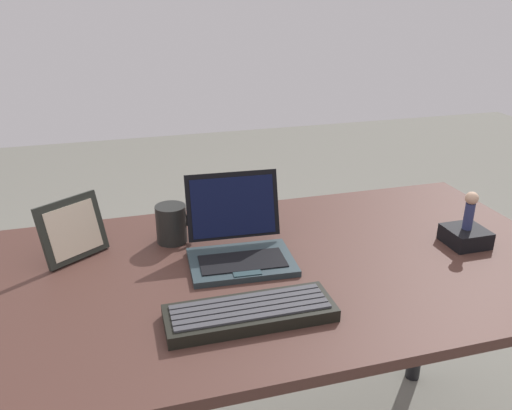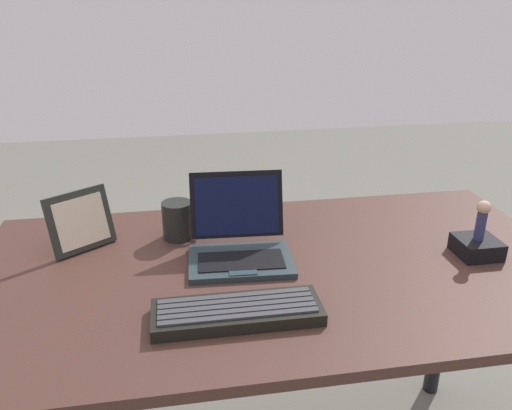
# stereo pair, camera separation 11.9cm
# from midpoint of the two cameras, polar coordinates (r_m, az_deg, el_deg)

# --- Properties ---
(desk) EXTENTS (1.40, 0.76, 0.75)m
(desk) POSITION_cam_midpoint_polar(r_m,az_deg,el_deg) (1.29, 5.09, -10.49)
(desk) COLOR #442922
(desk) RESTS_ON ground
(laptop_front) EXTENTS (0.25, 0.23, 0.19)m
(laptop_front) POSITION_cam_midpoint_polar(r_m,az_deg,el_deg) (1.25, 0.93, -4.24)
(laptop_front) COLOR #27343A
(laptop_front) RESTS_ON desk
(external_keyboard) EXTENTS (0.33, 0.12, 0.03)m
(external_keyboard) POSITION_cam_midpoint_polar(r_m,az_deg,el_deg) (1.05, 1.26, -11.61)
(external_keyboard) COLOR black
(external_keyboard) RESTS_ON desk
(photo_frame) EXTENTS (0.16, 0.13, 0.15)m
(photo_frame) POSITION_cam_midpoint_polar(r_m,az_deg,el_deg) (1.33, -16.11, -1.77)
(photo_frame) COLOR #242722
(photo_frame) RESTS_ON desk
(figurine_stand) EXTENTS (0.10, 0.10, 0.04)m
(figurine_stand) POSITION_cam_midpoint_polar(r_m,az_deg,el_deg) (1.40, 25.11, -4.19)
(figurine_stand) COLOR black
(figurine_stand) RESTS_ON desk
(figurine) EXTENTS (0.03, 0.03, 0.10)m
(figurine) POSITION_cam_midpoint_polar(r_m,az_deg,el_deg) (1.37, 25.65, -1.28)
(figurine) COLOR navy
(figurine) RESTS_ON figurine_stand
(coffee_mug) EXTENTS (0.12, 0.08, 0.10)m
(coffee_mug) POSITION_cam_midpoint_polar(r_m,az_deg,el_deg) (1.35, -5.95, -1.68)
(coffee_mug) COLOR black
(coffee_mug) RESTS_ON desk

